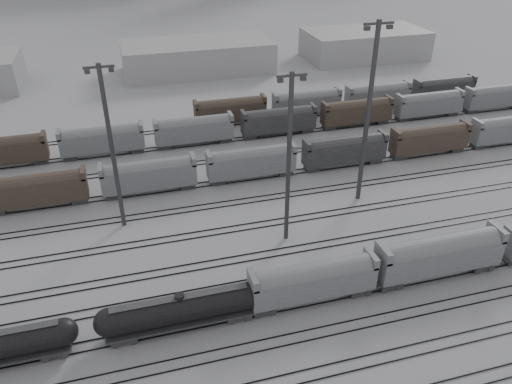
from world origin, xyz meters
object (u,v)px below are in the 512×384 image
object	(u,v)px
tank_car_b	(181,310)
light_mast_c	(289,157)
hopper_car_b	(439,253)
hopper_car_a	(313,279)

from	to	relation	value
tank_car_b	light_mast_c	distance (m)	23.35
light_mast_c	hopper_car_b	bearing A→B (deg)	-40.17
hopper_car_a	light_mast_c	world-z (taller)	light_mast_c
light_mast_c	hopper_car_a	bearing A→B (deg)	-95.23
tank_car_b	light_mast_c	world-z (taller)	light_mast_c
tank_car_b	hopper_car_a	distance (m)	15.42
tank_car_b	light_mast_c	xyz separation A→B (m)	(16.59, 13.02, 10.02)
hopper_car_b	light_mast_c	xyz separation A→B (m)	(-15.43, 13.02, 9.00)
hopper_car_a	hopper_car_b	bearing A→B (deg)	0.00
hopper_car_a	light_mast_c	xyz separation A→B (m)	(1.19, 13.02, 9.31)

